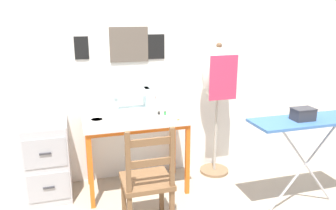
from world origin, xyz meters
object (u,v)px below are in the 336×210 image
wooden_chair (147,181)px  dress_form (218,80)px  sewing_machine (136,103)px  storage_box (303,114)px  ironing_board (310,124)px  fabric_bowl (97,122)px  scissors (181,120)px  thread_spool_mid_table (165,113)px  thread_spool_near_machine (159,113)px  filing_cabinet (49,160)px

wooden_chair → dress_form: bearing=39.2°
sewing_machine → storage_box: (1.29, -0.85, 0.02)m
storage_box → sewing_machine: bearing=146.8°
wooden_chair → ironing_board: 1.51m
fabric_bowl → dress_form: size_ratio=0.09×
sewing_machine → scissors: bearing=-38.7°
fabric_bowl → storage_box: (1.69, -0.66, 0.12)m
thread_spool_mid_table → ironing_board: (1.11, -0.76, 0.02)m
wooden_chair → dress_form: 1.38m
sewing_machine → dress_form: size_ratio=0.29×
sewing_machine → scissors: size_ratio=3.26×
scissors → dress_form: bearing=30.7°
thread_spool_near_machine → ironing_board: ironing_board is taller
fabric_bowl → filing_cabinet: 0.63m
sewing_machine → thread_spool_mid_table: size_ratio=9.46×
thread_spool_mid_table → dress_form: 0.67m
scissors → storage_box: size_ratio=0.67×
filing_cabinet → thread_spool_near_machine: bearing=-1.4°
scissors → storage_box: bearing=-30.8°
scissors → dress_form: size_ratio=0.09×
wooden_chair → storage_box: size_ratio=4.79×
sewing_machine → scissors: (0.37, -0.30, -0.13)m
thread_spool_near_machine → thread_spool_mid_table: size_ratio=0.82×
thread_spool_near_machine → ironing_board: 1.41m
thread_spool_mid_table → filing_cabinet: 1.21m
thread_spool_near_machine → thread_spool_mid_table: thread_spool_mid_table is taller
thread_spool_near_machine → thread_spool_mid_table: (0.06, -0.03, 0.00)m
sewing_machine → storage_box: sewing_machine is taller
sewing_machine → thread_spool_near_machine: 0.25m
sewing_machine → fabric_bowl: (-0.40, -0.18, -0.10)m
sewing_machine → thread_spool_mid_table: (0.28, -0.08, -0.11)m
thread_spool_mid_table → thread_spool_near_machine: bearing=149.9°
thread_spool_near_machine → filing_cabinet: bearing=178.6°
sewing_machine → thread_spool_near_machine: (0.22, -0.05, -0.11)m
scissors → filing_cabinet: (-1.24, 0.28, -0.38)m
wooden_chair → ironing_board: (1.46, -0.07, 0.37)m
thread_spool_mid_table → scissors: bearing=-66.5°
filing_cabinet → dress_form: dress_form is taller
sewing_machine → thread_spool_near_machine: size_ratio=11.55×
scissors → wooden_chair: size_ratio=0.14×
sewing_machine → wooden_chair: 0.90m
fabric_bowl → thread_spool_mid_table: 0.69m
sewing_machine → fabric_bowl: sewing_machine is taller
thread_spool_mid_table → dress_form: size_ratio=0.03×
thread_spool_near_machine → scissors: bearing=-58.9°
thread_spool_near_machine → dress_form: (0.66, 0.05, 0.30)m
dress_form → ironing_board: dress_form is taller
ironing_board → scissors: bearing=152.0°
filing_cabinet → dress_form: 1.88m
sewing_machine → wooden_chair: sewing_machine is taller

